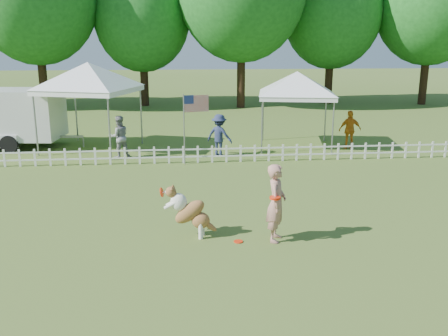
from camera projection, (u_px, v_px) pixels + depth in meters
name	position (u px, v px, depth m)	size (l,w,h in m)	color
ground	(223.00, 242.00, 10.65)	(120.00, 120.00, 0.00)	#3D5C1D
picket_fence	(205.00, 154.00, 17.32)	(22.00, 0.08, 0.60)	white
handler	(276.00, 203.00, 10.52)	(0.61, 0.40, 1.68)	tan
dog	(191.00, 212.00, 10.79)	(1.10, 0.37, 1.14)	brown
frisbee_on_turf	(238.00, 241.00, 10.63)	(0.20, 0.20, 0.02)	red
canopy_tent_left	(90.00, 108.00, 19.05)	(3.16, 3.16, 3.27)	white
canopy_tent_right	(296.00, 111.00, 19.51)	(2.81, 2.81, 2.91)	white
cargo_trailer	(5.00, 118.00, 19.59)	(5.29, 2.33, 2.33)	silver
flag_pole	(184.00, 130.00, 16.87)	(0.93, 0.10, 2.41)	gray
spectator_a	(119.00, 137.00, 17.97)	(0.74, 0.58, 1.53)	gray
spectator_b	(219.00, 135.00, 18.27)	(0.99, 0.57, 1.53)	#232B4B
spectator_c	(350.00, 130.00, 19.42)	(0.88, 0.36, 1.49)	orange
tree_left	(36.00, 6.00, 29.05)	(7.40, 7.40, 12.00)	#19591B
tree_center_left	(142.00, 26.00, 30.82)	(6.00, 6.00, 9.80)	#19591B
tree_center_right	(242.00, 2.00, 29.55)	(7.60, 7.60, 12.60)	#19591B
tree_right	(332.00, 22.00, 31.81)	(6.20, 6.20, 10.40)	#19591B
tree_far_right	(430.00, 13.00, 31.25)	(7.00, 7.00, 11.40)	#19591B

